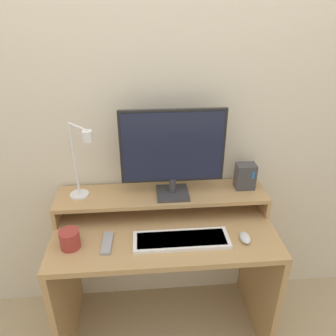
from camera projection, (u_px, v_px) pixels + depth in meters
name	position (u px, v px, depth m)	size (l,w,h in m)	color
wall_back	(159.00, 114.00, 1.71)	(6.00, 0.05, 2.50)	beige
desk	(164.00, 261.00, 1.78)	(1.13, 0.55, 0.74)	tan
monitor_shelf	(162.00, 196.00, 1.76)	(1.13, 0.24, 0.12)	tan
monitor	(173.00, 151.00, 1.63)	(0.52, 0.16, 0.47)	#38383D
desk_lamp	(81.00, 164.00, 1.60)	(0.17, 0.18, 0.41)	silver
router_dock	(245.00, 176.00, 1.78)	(0.10, 0.08, 0.14)	#3D3D42
keyboard	(181.00, 240.00, 1.58)	(0.47, 0.15, 0.02)	white
mouse	(245.00, 238.00, 1.58)	(0.05, 0.09, 0.03)	silver
remote_control	(107.00, 243.00, 1.56)	(0.05, 0.16, 0.02)	#99999E
mug	(70.00, 239.00, 1.53)	(0.09, 0.09, 0.09)	#9E332D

